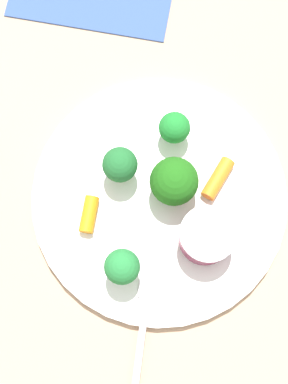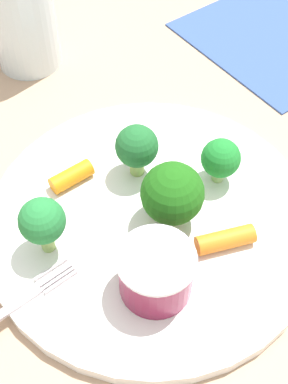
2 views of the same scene
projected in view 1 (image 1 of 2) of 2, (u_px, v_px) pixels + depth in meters
name	position (u px, v px, depth m)	size (l,w,h in m)	color
ground_plane	(159.00, 199.00, 0.60)	(2.40, 2.40, 0.00)	tan
plate	(159.00, 198.00, 0.59)	(0.26, 0.26, 0.01)	white
sauce_cup	(206.00, 237.00, 0.56)	(0.05, 0.05, 0.04)	maroon
broccoli_floret_0	(174.00, 182.00, 0.56)	(0.05, 0.05, 0.06)	#96BF6B
broccoli_floret_1	(120.00, 165.00, 0.56)	(0.04, 0.04, 0.05)	#8DB25B
broccoli_floret_2	(178.00, 129.00, 0.58)	(0.03, 0.03, 0.04)	#93B973
broccoli_floret_3	(122.00, 267.00, 0.54)	(0.03, 0.03, 0.05)	#91B55D
carrot_stick_0	(89.00, 215.00, 0.58)	(0.01, 0.01, 0.04)	orange
carrot_stick_1	(218.00, 178.00, 0.58)	(0.01, 0.01, 0.04)	orange
fork	(138.00, 361.00, 0.55)	(0.03, 0.18, 0.00)	beige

